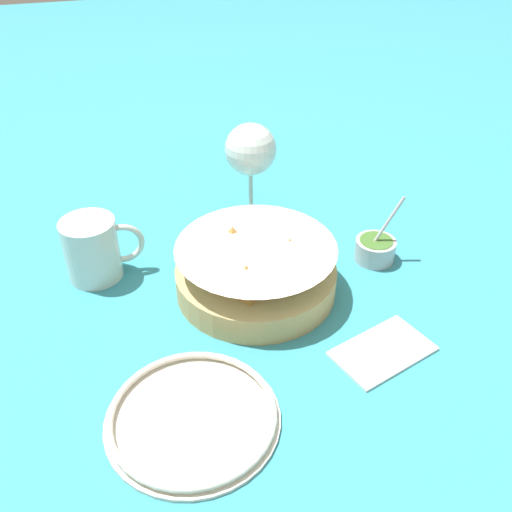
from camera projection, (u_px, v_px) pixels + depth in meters
The scene contains 7 objects.
ground_plane at pixel (232, 294), 0.82m from camera, with size 4.00×4.00×0.00m, color teal.
food_basket at pixel (256, 271), 0.81m from camera, with size 0.23×0.23×0.09m.
sauce_cup at pixel (375, 249), 0.88m from camera, with size 0.07×0.06×0.11m.
wine_glass at pixel (251, 152), 0.92m from camera, with size 0.08×0.08×0.17m.
beer_mug at pixel (93, 251), 0.83m from camera, with size 0.12×0.08×0.09m.
side_plate at pixel (193, 416), 0.64m from camera, with size 0.20×0.20×0.01m.
napkin at pixel (383, 350), 0.72m from camera, with size 0.14×0.11×0.01m.
Camera 1 is at (-0.14, -0.62, 0.53)m, focal length 40.00 mm.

